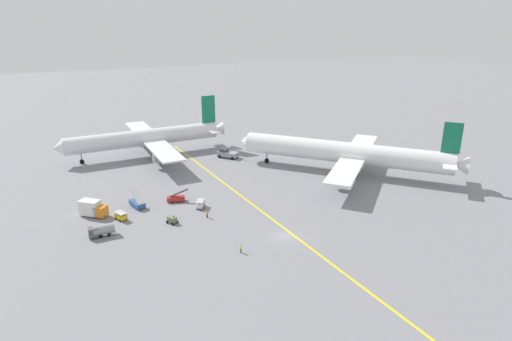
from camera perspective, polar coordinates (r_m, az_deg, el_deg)
The scene contains 14 objects.
ground_plane at distance 86.94m, azimuth 3.85°, elevation -8.51°, with size 600.00×600.00×0.00m, color gray.
taxiway_stripe at distance 95.22m, azimuth 1.46°, elevation -5.84°, with size 0.50×120.00×0.01m, color yellow.
airliner_at_gate_left at distance 138.07m, azimuth -14.06°, elevation 4.11°, with size 51.28×49.31×16.65m.
airliner_being_pushed at distance 121.10m, azimuth 11.53°, elevation 2.25°, with size 47.25×48.02×16.23m.
pushback_tug at distance 132.96m, azimuth -3.72°, elevation 2.22°, with size 7.36×7.94×3.01m.
gse_gpu_cart_small at distance 93.15m, azimuth -10.80°, elevation -6.28°, with size 2.44×2.62×1.90m.
gse_catering_truck_tall at distance 100.53m, azimuth -20.35°, elevation -4.62°, with size 6.01×5.60×3.50m.
gse_baggage_cart_near_cluster at distance 97.21m, azimuth -17.08°, elevation -5.65°, with size 2.58×3.14×1.71m.
gse_baggage_cart_trailing at distance 99.34m, azimuth -7.20°, elevation -4.34°, with size 2.74×3.15×1.71m.
gse_belt_loader_portside at distance 103.42m, azimuth -10.29°, elevation -3.54°, with size 5.07×2.81×3.02m.
gse_fuel_bowser_stubby at distance 91.34m, azimuth -19.40°, elevation -7.28°, with size 4.90×2.00×2.40m.
gse_stair_truck_yellow at distance 102.40m, azimuth -15.12°, elevation -4.04°, with size 3.13×4.92×4.06m.
ground_crew_ramp_agent_by_cones at distance 94.48m, azimuth -6.34°, elevation -5.58°, with size 0.42×0.42×1.71m.
ground_crew_wing_walker_right at distance 80.98m, azimuth -1.99°, elevation -10.04°, with size 0.36×0.36×1.66m.
Camera 1 is at (-36.20, -67.66, 40.88)m, focal length 30.92 mm.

